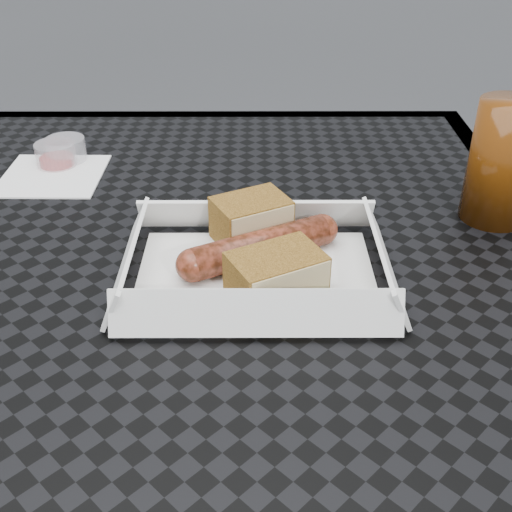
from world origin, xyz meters
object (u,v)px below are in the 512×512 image
at_px(patio_table, 169,311).
at_px(bratwurst, 260,247).
at_px(drink_glass, 503,162).
at_px(food_tray, 256,275).

distance_m(patio_table, bratwurst, 0.14).
bearing_deg(drink_glass, patio_table, -168.98).
bearing_deg(food_tray, patio_table, 152.90).
distance_m(food_tray, drink_glass, 0.29).
height_order(food_tray, drink_glass, drink_glass).
height_order(bratwurst, drink_glass, drink_glass).
xyz_separation_m(food_tray, drink_glass, (0.26, 0.12, 0.06)).
relative_size(patio_table, drink_glass, 6.18).
distance_m(patio_table, drink_glass, 0.38).
bearing_deg(food_tray, bratwurst, 79.92).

